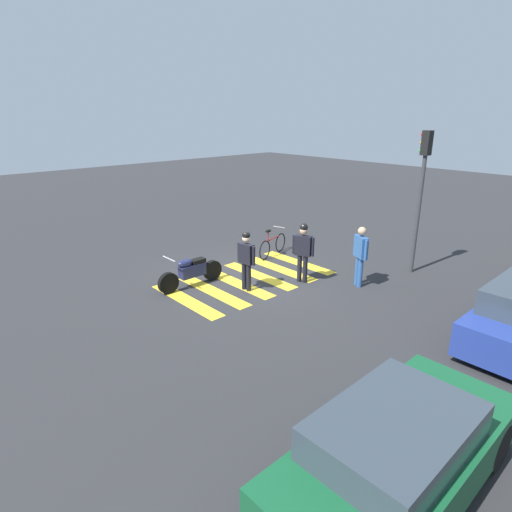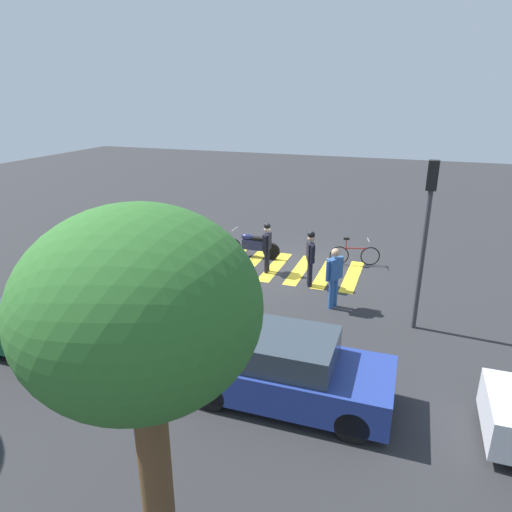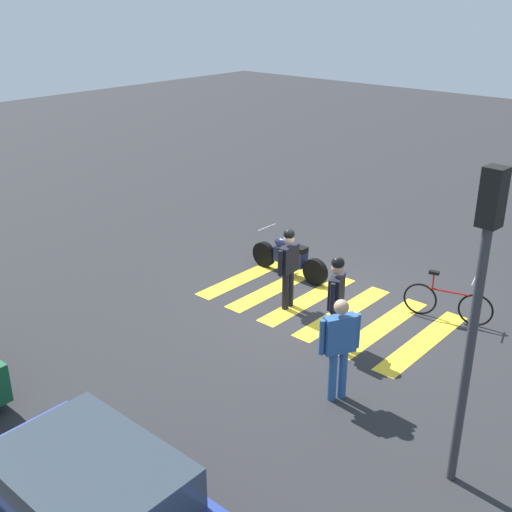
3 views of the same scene
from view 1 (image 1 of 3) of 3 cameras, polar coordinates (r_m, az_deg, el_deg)
ground_plane at (r=13.04m, az=-1.05°, el=-3.12°), size 60.00×60.00×0.00m
police_motorcycle at (r=12.51m, az=-8.65°, el=-2.09°), size 2.14×0.62×1.02m
leaning_bicycle at (r=15.06m, az=2.24°, el=1.44°), size 1.72×0.59×1.00m
officer_on_foot at (r=11.93m, az=-1.31°, el=-0.10°), size 0.23×0.66×1.75m
officer_by_motorcycle at (r=12.58m, az=6.30°, el=1.02°), size 0.36×0.64×1.81m
pedestrian_bystander at (r=12.58m, az=13.76°, el=0.48°), size 0.42×0.63×1.78m
crosswalk_stripes at (r=13.04m, az=-1.05°, el=-3.10°), size 4.95×2.92×0.01m
car_green_compact at (r=6.40m, az=18.44°, el=-23.64°), size 4.12×1.73×1.32m
traffic_light_pole at (r=13.82m, az=21.25°, el=9.40°), size 0.26×0.34×4.34m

